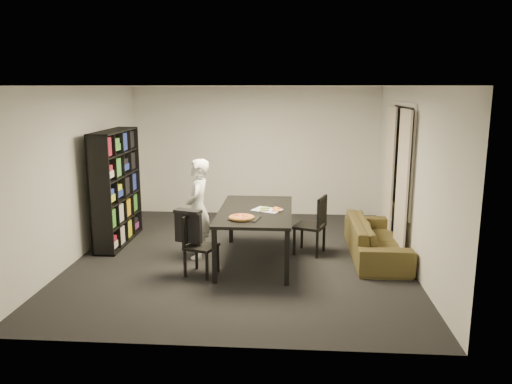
# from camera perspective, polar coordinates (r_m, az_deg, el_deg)

# --- Properties ---
(room) EXTENTS (5.01, 5.51, 2.61)m
(room) POSITION_cam_1_polar(r_m,az_deg,el_deg) (7.49, -1.68, 2.01)
(room) COLOR black
(room) RESTS_ON ground
(window_pane) EXTENTS (0.02, 1.40, 1.60)m
(window_pane) POSITION_cam_1_polar(r_m,az_deg,el_deg) (8.21, 16.33, 3.81)
(window_pane) COLOR black
(window_pane) RESTS_ON room
(window_frame) EXTENTS (0.03, 1.52, 1.72)m
(window_frame) POSITION_cam_1_polar(r_m,az_deg,el_deg) (8.21, 16.29, 3.82)
(window_frame) COLOR white
(window_frame) RESTS_ON room
(curtain_left) EXTENTS (0.03, 0.70, 2.25)m
(curtain_left) POSITION_cam_1_polar(r_m,az_deg,el_deg) (7.74, 16.36, 0.72)
(curtain_left) COLOR beige
(curtain_left) RESTS_ON room
(curtain_right) EXTENTS (0.03, 0.70, 2.25)m
(curtain_right) POSITION_cam_1_polar(r_m,az_deg,el_deg) (8.74, 14.95, 2.04)
(curtain_right) COLOR beige
(curtain_right) RESTS_ON room
(bookshelf) EXTENTS (0.35, 1.50, 1.90)m
(bookshelf) POSITION_cam_1_polar(r_m,az_deg,el_deg) (8.61, -15.67, 0.50)
(bookshelf) COLOR black
(bookshelf) RESTS_ON room
(dining_table) EXTENTS (1.07, 1.93, 0.80)m
(dining_table) POSITION_cam_1_polar(r_m,az_deg,el_deg) (7.43, -0.05, -2.57)
(dining_table) COLOR black
(dining_table) RESTS_ON room
(chair_left) EXTENTS (0.50, 0.50, 0.85)m
(chair_left) POSITION_cam_1_polar(r_m,az_deg,el_deg) (7.04, -6.88, -5.53)
(chair_left) COLOR black
(chair_left) RESTS_ON room
(chair_right) EXTENTS (0.55, 0.55, 0.93)m
(chair_right) POSITION_cam_1_polar(r_m,az_deg,el_deg) (7.86, 6.78, -3.34)
(chair_right) COLOR black
(chair_right) RESTS_ON room
(draped_jacket) EXTENTS (0.41, 0.27, 0.47)m
(draped_jacket) POSITION_cam_1_polar(r_m,az_deg,el_deg) (7.04, -7.76, -3.73)
(draped_jacket) COLOR black
(draped_jacket) RESTS_ON chair_left
(person) EXTENTS (0.39, 0.57, 1.53)m
(person) POSITION_cam_1_polar(r_m,az_deg,el_deg) (7.67, -6.65, -1.92)
(person) COLOR white
(person) RESTS_ON room
(baking_tray) EXTENTS (0.46, 0.39, 0.01)m
(baking_tray) POSITION_cam_1_polar(r_m,az_deg,el_deg) (6.92, -1.31, -3.00)
(baking_tray) COLOR black
(baking_tray) RESTS_ON dining_table
(pepperoni_pizza) EXTENTS (0.35, 0.35, 0.03)m
(pepperoni_pizza) POSITION_cam_1_polar(r_m,az_deg,el_deg) (6.88, -1.64, -2.90)
(pepperoni_pizza) COLOR #A77430
(pepperoni_pizza) RESTS_ON dining_table
(kitchen_towel) EXTENTS (0.49, 0.44, 0.01)m
(kitchen_towel) POSITION_cam_1_polar(r_m,az_deg,el_deg) (7.38, 1.29, -2.06)
(kitchen_towel) COLOR white
(kitchen_towel) RESTS_ON dining_table
(pizza_slices) EXTENTS (0.38, 0.32, 0.01)m
(pizza_slices) POSITION_cam_1_polar(r_m,az_deg,el_deg) (7.39, 1.63, -1.96)
(pizza_slices) COLOR gold
(pizza_slices) RESTS_ON dining_table
(sofa) EXTENTS (0.77, 1.97, 0.58)m
(sofa) POSITION_cam_1_polar(r_m,az_deg,el_deg) (7.97, 13.57, -5.22)
(sofa) COLOR #44381B
(sofa) RESTS_ON room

